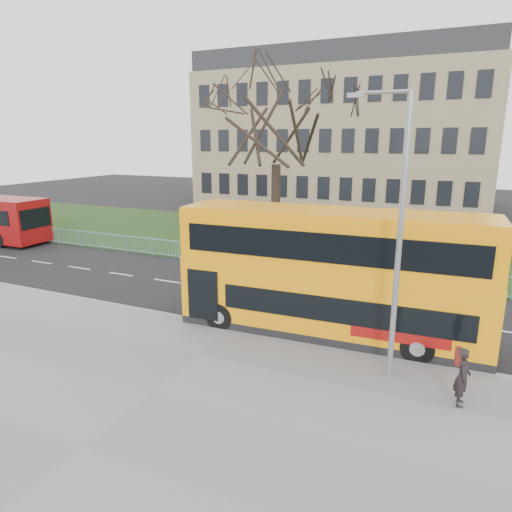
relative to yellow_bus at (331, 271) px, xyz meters
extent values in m
plane|color=black|center=(-3.41, 0.51, -2.48)|extent=(120.00, 120.00, 0.00)
cube|color=slate|center=(-3.41, -6.24, -2.42)|extent=(80.00, 10.50, 0.12)
cube|color=gray|center=(-3.41, -1.04, -2.41)|extent=(80.00, 0.20, 0.14)
cube|color=#1D3412|center=(-3.41, 14.81, -2.44)|extent=(80.00, 15.40, 0.08)
cube|color=#8D7B59|center=(-8.41, 35.51, 4.52)|extent=(30.00, 15.00, 14.00)
cube|color=#FF9A0A|center=(0.00, 0.01, -1.07)|extent=(11.14, 3.07, 2.05)
cube|color=#FF9A0A|center=(0.00, 0.01, 0.13)|extent=(11.14, 3.07, 0.35)
cube|color=#FF9A0A|center=(0.00, 0.01, 1.22)|extent=(11.08, 3.02, 1.84)
cube|color=black|center=(0.68, -1.28, -0.99)|extent=(8.51, 0.39, 0.89)
cube|color=black|center=(0.05, -1.29, 1.13)|extent=(10.15, 0.45, 1.00)
cylinder|color=black|center=(-3.89, -1.33, -1.93)|extent=(1.10, 0.34, 1.09)
cylinder|color=black|center=(3.25, -1.04, -1.93)|extent=(1.10, 0.34, 1.09)
imported|color=black|center=(4.58, -3.28, -1.54)|extent=(0.43, 0.62, 1.65)
cylinder|color=gray|center=(2.59, -2.49, 1.74)|extent=(0.16, 0.16, 8.20)
cylinder|color=gray|center=(1.88, -2.51, 5.84)|extent=(1.44, 0.15, 0.10)
cube|color=gray|center=(1.16, -2.53, 5.79)|extent=(0.47, 0.20, 0.12)
camera|label=1|loc=(4.08, -15.59, 4.62)|focal=32.00mm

